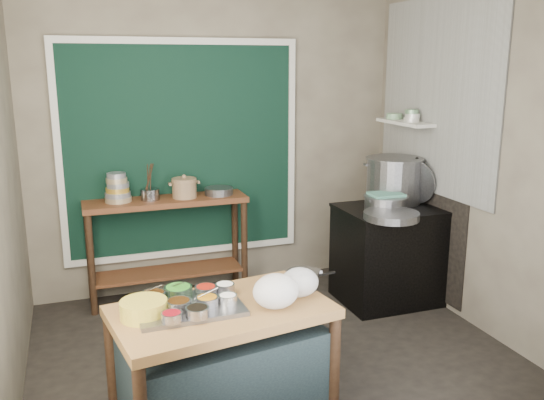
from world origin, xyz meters
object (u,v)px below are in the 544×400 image
object	(u,v)px
stove_block	(390,256)
ceramic_crock	(184,189)
prep_table	(223,365)
yellow_basin	(144,309)
back_counter	(168,249)
steamer	(386,203)
condiment_tray	(189,307)
utensil_cup	(150,194)
saucepan	(303,280)
stock_pot	(394,180)

from	to	relation	value
stove_block	ceramic_crock	size ratio (longest dim) A/B	3.82
prep_table	yellow_basin	distance (m)	0.62
stove_block	yellow_basin	bearing A→B (deg)	-151.36
back_counter	steamer	size ratio (longest dim) A/B	3.64
back_counter	steamer	xyz separation A→B (m)	(1.80, -0.78, 0.47)
ceramic_crock	prep_table	bearing A→B (deg)	-95.25
condiment_tray	yellow_basin	distance (m)	0.26
utensil_cup	condiment_tray	bearing A→B (deg)	-91.85
saucepan	utensil_cup	bearing A→B (deg)	102.27
ceramic_crock	back_counter	bearing A→B (deg)	173.17
stock_pot	ceramic_crock	bearing A→B (deg)	164.12
prep_table	yellow_basin	bearing A→B (deg)	169.97
stove_block	steamer	size ratio (longest dim) A/B	2.26
utensil_cup	stock_pot	distance (m)	2.22
yellow_basin	saucepan	bearing A→B (deg)	5.78
saucepan	steamer	size ratio (longest dim) A/B	0.52
saucepan	utensil_cup	xyz separation A→B (m)	(-0.68, 1.91, 0.19)
stove_block	stock_pot	world-z (taller)	stock_pot
back_counter	saucepan	bearing A→B (deg)	-74.17
utensil_cup	stove_block	bearing A→B (deg)	-19.57
prep_table	steamer	world-z (taller)	steamer
back_counter	stove_block	xyz separation A→B (m)	(1.90, -0.73, -0.05)
back_counter	steamer	world-z (taller)	steamer
steamer	saucepan	bearing A→B (deg)	-137.85
ceramic_crock	saucepan	bearing A→B (deg)	-78.79
condiment_tray	stock_pot	size ratio (longest dim) A/B	1.13
utensil_cup	steamer	xyz separation A→B (m)	(1.94, -0.78, -0.06)
prep_table	back_counter	world-z (taller)	back_counter
prep_table	stock_pot	world-z (taller)	stock_pot
saucepan	steamer	distance (m)	1.70
stock_pot	steamer	bearing A→B (deg)	-132.32
utensil_cup	stock_pot	xyz separation A→B (m)	(2.15, -0.54, 0.09)
condiment_tray	stock_pot	xyz separation A→B (m)	(2.22, 1.45, 0.33)
stock_pot	steamer	distance (m)	0.35
saucepan	steamer	bearing A→B (deg)	34.78
stock_pot	stove_block	bearing A→B (deg)	-121.79
back_counter	steamer	distance (m)	2.02
yellow_basin	condiment_tray	bearing A→B (deg)	5.87
back_counter	condiment_tray	world-z (taller)	back_counter
yellow_basin	stock_pot	bearing A→B (deg)	30.77
saucepan	ceramic_crock	world-z (taller)	ceramic_crock
saucepan	stove_block	bearing A→B (deg)	33.85
back_counter	prep_table	bearing A→B (deg)	-90.48
saucepan	ceramic_crock	bearing A→B (deg)	93.85
stove_block	condiment_tray	bearing A→B (deg)	-149.01
prep_table	utensil_cup	world-z (taller)	utensil_cup
stove_block	stock_pot	size ratio (longest dim) A/B	1.68
utensil_cup	stock_pot	bearing A→B (deg)	-14.08
utensil_cup	stock_pot	world-z (taller)	stock_pot
prep_table	condiment_tray	xyz separation A→B (m)	(-0.19, 0.04, 0.39)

